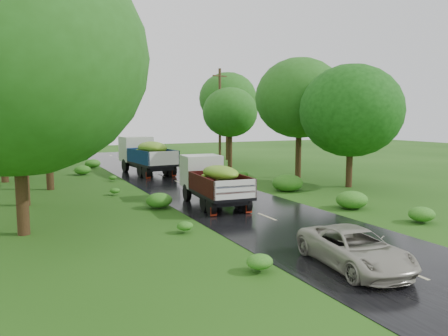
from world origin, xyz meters
TOP-DOWN VIEW (x-y plane):
  - ground at (0.00, 0.00)m, footprint 120.00×120.00m
  - road at (0.00, 5.00)m, footprint 6.50×80.00m
  - road_lines at (0.00, 6.00)m, footprint 0.12×69.60m
  - truck_near at (-1.14, 7.69)m, footprint 2.53×6.05m
  - truck_far at (-0.77, 21.84)m, footprint 3.17×7.23m
  - car at (-1.17, -3.05)m, footprint 2.47×4.47m
  - utility_pole at (6.44, 22.83)m, footprint 1.54×0.47m
  - trees_left at (-10.00, 19.96)m, footprint 6.59×34.12m
  - trees_right at (9.20, 18.21)m, footprint 6.43×23.77m
  - shrubs at (0.00, 14.00)m, footprint 11.90×44.00m

SIDE VIEW (x-z plane):
  - ground at x=0.00m, z-range 0.00..0.00m
  - road at x=0.00m, z-range 0.00..0.02m
  - road_lines at x=0.00m, z-range 0.02..0.02m
  - shrubs at x=0.00m, z-range 0.00..0.70m
  - car at x=-1.17m, z-range 0.02..1.20m
  - truck_near at x=-1.14m, z-range 0.16..2.65m
  - truck_far at x=-0.77m, z-range 0.19..3.14m
  - utility_pole at x=6.44m, z-range 0.13..9.06m
  - trees_right at x=9.20m, z-range 1.54..9.72m
  - trees_left at x=-10.00m, z-range 1.89..11.42m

